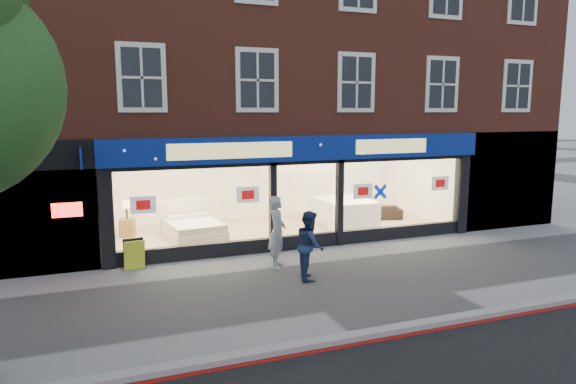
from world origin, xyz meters
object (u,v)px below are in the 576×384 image
sofa (376,212)px  pedestrian_blue (310,245)px  a_board (134,254)px  pedestrian_grey (277,232)px  display_bed (193,229)px  mattress_stack (345,211)px

sofa → pedestrian_blue: size_ratio=1.09×
a_board → pedestrian_grey: 3.66m
a_board → pedestrian_blue: size_ratio=0.48×
display_bed → pedestrian_blue: size_ratio=1.29×
display_bed → a_board: bearing=-137.2°
display_bed → mattress_stack: (5.42, 0.43, 0.10)m
mattress_stack → pedestrian_grey: 5.44m
sofa → a_board: (-8.70, -2.86, 0.03)m
a_board → pedestrian_grey: pedestrian_grey is taller
mattress_stack → pedestrian_blue: pedestrian_blue is taller
display_bed → pedestrian_blue: bearing=-73.5°
a_board → pedestrian_grey: bearing=-21.6°
sofa → a_board: size_ratio=2.28×
a_board → pedestrian_blue: 4.49m
pedestrian_grey → a_board: bearing=100.0°
mattress_stack → sofa: 1.38m
display_bed → sofa: 6.81m
display_bed → a_board: display_bed is taller
sofa → display_bed: bearing=19.9°
pedestrian_grey → sofa: bearing=-25.5°
display_bed → pedestrian_grey: pedestrian_grey is taller
a_board → pedestrian_blue: pedestrian_blue is taller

